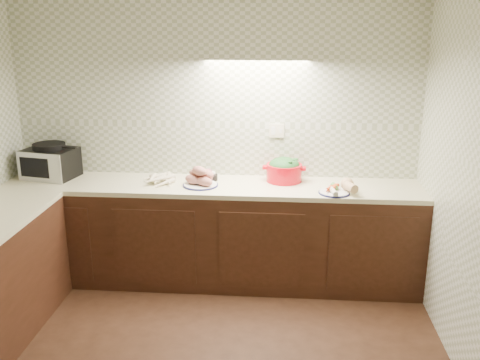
# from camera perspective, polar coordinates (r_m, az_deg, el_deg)

# --- Properties ---
(room) EXTENTS (3.60, 3.60, 2.60)m
(room) POSITION_cam_1_polar(r_m,az_deg,el_deg) (2.99, -7.11, 4.37)
(room) COLOR black
(room) RESTS_ON ground
(counter) EXTENTS (3.60, 3.60, 0.90)m
(counter) POSITION_cam_1_polar(r_m,az_deg,el_deg) (4.18, -13.93, -9.46)
(counter) COLOR black
(counter) RESTS_ON ground
(toaster_oven) EXTENTS (0.49, 0.42, 0.31)m
(toaster_oven) POSITION_cam_1_polar(r_m,az_deg,el_deg) (5.06, -19.59, 1.86)
(toaster_oven) COLOR black
(toaster_oven) RESTS_ON counter
(parsnip_pile) EXTENTS (0.42, 0.36, 0.07)m
(parsnip_pile) POSITION_cam_1_polar(r_m,az_deg,el_deg) (4.66, -8.62, -0.04)
(parsnip_pile) COLOR beige
(parsnip_pile) RESTS_ON counter
(sweet_potato_plate) EXTENTS (0.31, 0.30, 0.17)m
(sweet_potato_plate) POSITION_cam_1_polar(r_m,az_deg,el_deg) (4.56, -4.22, 0.16)
(sweet_potato_plate) COLOR #111242
(sweet_potato_plate) RESTS_ON counter
(onion_bowl) EXTENTS (0.14, 0.14, 0.11)m
(onion_bowl) POSITION_cam_1_polar(r_m,az_deg,el_deg) (4.72, -3.27, 0.44)
(onion_bowl) COLOR black
(onion_bowl) RESTS_ON counter
(dutch_oven) EXTENTS (0.38, 0.32, 0.21)m
(dutch_oven) POSITION_cam_1_polar(r_m,az_deg,el_deg) (4.68, 4.73, 1.11)
(dutch_oven) COLOR red
(dutch_oven) RESTS_ON counter
(veg_plate) EXTENTS (0.32, 0.32, 0.12)m
(veg_plate) POSITION_cam_1_polar(r_m,az_deg,el_deg) (4.45, 10.61, -0.80)
(veg_plate) COLOR #111242
(veg_plate) RESTS_ON counter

